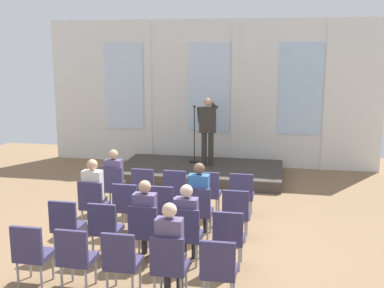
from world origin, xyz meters
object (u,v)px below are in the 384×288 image
Objects in this scene: chair_r0_c2 at (176,189)px; chair_r3_c3 at (169,263)px; chair_r1_c2 at (162,206)px; chair_r2_c3 at (186,232)px; chair_r3_c1 at (76,255)px; chair_r3_c4 at (219,267)px; audience_r1_c0 at (94,190)px; speaker at (208,126)px; chair_r1_c0 at (93,202)px; audience_r3_c3 at (170,245)px; chair_r2_c1 at (105,226)px; mic_stand at (194,150)px; audience_r2_c3 at (187,219)px; chair_r3_c0 at (31,251)px; chair_r0_c0 at (114,185)px; chair_r0_c3 at (208,190)px; chair_r2_c4 at (228,235)px; audience_r0_c0 at (115,176)px; chair_r1_c3 at (199,209)px; audience_r2_c2 at (146,215)px; chair_r3_c2 at (121,259)px; chair_r1_c4 at (236,211)px; audience_r1_c3 at (199,195)px; chair_r2_c0 at (66,223)px; chair_r0_c1 at (144,187)px; chair_r2_c2 at (145,229)px; chair_r1_c1 at (127,204)px.

chair_r0_c2 and chair_r3_c3 have the same top height.
chair_r2_c3 is (0.67, -1.11, 0.00)m from chair_r1_c2.
chair_r3_c4 is at bearing 0.00° from chair_r3_c1.
chair_r3_c4 is at bearing -40.84° from audience_r1_c0.
speaker is at bearing 87.15° from chair_r0_c2.
chair_r1_c0 is 2.94m from audience_r3_c3.
chair_r3_c1 is at bearing -90.00° from chair_r2_c1.
mic_stand reaches higher than audience_r2_c3.
chair_r0_c0 is at bearing 90.00° from chair_r3_c0.
audience_r2_c3 is at bearing -90.00° from chair_r0_c3.
chair_r2_c1 is 1.00× the size of chair_r2_c4.
audience_r0_c0 reaches higher than chair_r1_c3.
audience_r1_c0 is at bearing 90.00° from chair_r1_c0.
chair_r1_c0 is 0.22m from audience_r1_c0.
chair_r3_c0 is (0.00, -2.22, 0.00)m from chair_r1_c0.
chair_r0_c3 is at bearing 72.72° from audience_r2_c2.
audience_r1_c0 reaches higher than chair_r3_c2.
audience_r0_c0 is at bearing 155.85° from chair_r1_c4.
audience_r1_c3 is at bearing -90.00° from chair_r0_c3.
chair_r1_c2 and chair_r1_c4 have the same top height.
audience_r2_c3 is 1.37× the size of chair_r3_c0.
chair_r2_c3 is at bearing 120.94° from chair_r3_c4.
chair_r2_c0 is 1.11m from chair_r3_c0.
chair_r1_c0 is at bearing -90.00° from chair_r0_c0.
chair_r1_c2 is at bearing -41.89° from audience_r0_c0.
audience_r1_c0 is at bearing 155.90° from chair_r2_c4.
audience_r3_c3 is 0.71m from chair_r3_c4.
chair_r3_c1 is at bearing -120.94° from chair_r1_c3.
chair_r0_c0 is 1.00× the size of chair_r0_c2.
chair_r1_c2 is at bearing -173.23° from audience_r1_c3.
chair_r0_c1 is at bearing 150.92° from chair_r1_c4.
audience_r2_c2 is (1.33, 0.08, 0.20)m from chair_r2_c0.
chair_r0_c2 is 0.67m from chair_r0_c3.
audience_r0_c0 reaches higher than chair_r2_c3.
audience_r1_c3 reaches higher than chair_r0_c2.
chair_r2_c1 and chair_r3_c4 have the same top height.
audience_r2_c3 reaches higher than chair_r3_c4.
chair_r0_c0 is 2.59m from chair_r2_c2.
audience_r2_c3 is at bearing 0.16° from audience_r2_c2.
chair_r0_c0 is 3.34m from chair_r3_c0.
chair_r2_c3 is at bearing -39.84° from chair_r1_c1.
chair_r1_c0 is at bearing 152.77° from audience_r2_c3.
audience_r2_c2 is at bearing 60.82° from chair_r3_c1.
chair_r0_c1 is at bearing 112.26° from audience_r3_c3.
audience_r2_c3 is (2.00, 0.08, 0.18)m from chair_r2_c0.
audience_r2_c3 is (2.00, -1.03, 0.18)m from chair_r1_c0.
audience_r1_c0 is 1.42× the size of chair_r1_c1.
chair_r0_c0 is 1.00× the size of chair_r2_c2.
chair_r1_c0 and chair_r1_c1 have the same top height.
audience_r2_c2 is (0.67, -1.03, 0.20)m from chair_r1_c1.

